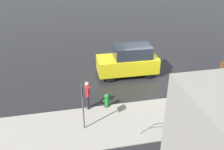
{
  "coord_description": "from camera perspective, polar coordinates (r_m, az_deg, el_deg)",
  "views": [
    {
      "loc": [
        5.18,
        13.59,
        7.74
      ],
      "look_at": [
        2.5,
        0.83,
        0.9
      ],
      "focal_mm": 40.0,
      "sensor_mm": 36.0,
      "label": 1
    }
  ],
  "objects": [
    {
      "name": "fire_hydrant",
      "position": [
        13.29,
        -1.19,
        -5.85
      ],
      "size": [
        0.42,
        0.31,
        0.8
      ],
      "color": "#197A2D",
      "rests_on": "ground"
    },
    {
      "name": "kerb_strip",
      "position": [
        13.21,
        13.93,
        -9.03
      ],
      "size": [
        24.0,
        3.2,
        0.04
      ],
      "primitive_type": "cube",
      "color": "gray",
      "rests_on": "ground"
    },
    {
      "name": "metal_railing",
      "position": [
        12.78,
        21.9,
        -8.03
      ],
      "size": [
        7.07,
        0.04,
        1.05
      ],
      "color": "#B7BABF",
      "rests_on": "ground"
    },
    {
      "name": "ground_plane",
      "position": [
        16.48,
        7.95,
        -0.63
      ],
      "size": [
        60.0,
        60.0,
        0.0
      ],
      "primitive_type": "plane",
      "color": "black"
    },
    {
      "name": "sign_post",
      "position": [
        11.22,
        -6.72,
        -5.85
      ],
      "size": [
        0.07,
        0.44,
        2.4
      ],
      "color": "#4C4C51",
      "rests_on": "ground"
    },
    {
      "name": "moving_hatchback",
      "position": [
        16.28,
        3.84,
        3.26
      ],
      "size": [
        3.94,
        1.78,
        2.06
      ],
      "color": "yellow",
      "rests_on": "ground"
    },
    {
      "name": "pedestrian",
      "position": [
        12.91,
        -5.62,
        -4.17
      ],
      "size": [
        0.25,
        0.57,
        1.62
      ],
      "color": "#B2262D",
      "rests_on": "ground"
    }
  ]
}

